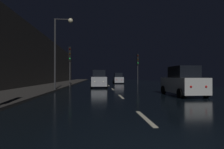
{
  "coord_description": "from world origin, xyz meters",
  "views": [
    {
      "loc": [
        -1.56,
        -2.75,
        1.4
      ],
      "look_at": [
        0.41,
        22.0,
        1.61
      ],
      "focal_mm": 28.24,
      "sensor_mm": 36.0,
      "label": 1
    }
  ],
  "objects": [
    {
      "name": "lane_centerline",
      "position": [
        0.0,
        12.67,
        0.01
      ],
      "size": [
        0.16,
        22.03,
        0.01
      ],
      "color": "beige",
      "rests_on": "ground"
    },
    {
      "name": "traffic_light_far_right",
      "position": [
        5.29,
        27.21,
        3.81
      ],
      "size": [
        0.31,
        0.46,
        5.2
      ],
      "rotation": [
        0.0,
        0.0,
        -1.58
      ],
      "color": "#38383A",
      "rests_on": "ground"
    },
    {
      "name": "traffic_light_far_left",
      "position": [
        -5.29,
        21.02,
        3.87
      ],
      "size": [
        0.32,
        0.47,
        5.28
      ],
      "rotation": [
        0.0,
        0.0,
        -1.52
      ],
      "color": "#38383A",
      "rests_on": "ground"
    },
    {
      "name": "ground",
      "position": [
        0.0,
        24.5,
        -0.01
      ],
      "size": [
        27.59,
        84.0,
        0.02
      ],
      "primitive_type": "cube",
      "color": "black"
    },
    {
      "name": "streetlamp_overhead",
      "position": [
        -5.02,
        13.71,
        4.51
      ],
      "size": [
        1.7,
        0.44,
        6.74
      ],
      "color": "#2D2D30",
      "rests_on": "ground"
    },
    {
      "name": "car_distant_taillights",
      "position": [
        2.2,
        30.07,
        0.9
      ],
      "size": [
        1.81,
        3.91,
        1.97
      ],
      "rotation": [
        0.0,
        0.0,
        1.57
      ],
      "color": "#A5A8AD",
      "rests_on": "ground"
    },
    {
      "name": "sidewalk_left",
      "position": [
        -7.59,
        24.5,
        0.07
      ],
      "size": [
        4.4,
        84.0,
        0.15
      ],
      "primitive_type": "cube",
      "color": "#33302D",
      "rests_on": "ground"
    },
    {
      "name": "car_approaching_headlights",
      "position": [
        -1.43,
        18.94,
        0.97
      ],
      "size": [
        1.94,
        4.21,
        2.12
      ],
      "rotation": [
        0.0,
        0.0,
        -1.57
      ],
      "color": "#A5A8AD",
      "rests_on": "ground"
    },
    {
      "name": "building_facade_left",
      "position": [
        -10.19,
        21.0,
        3.87
      ],
      "size": [
        0.8,
        63.0,
        7.75
      ],
      "primitive_type": "cube",
      "color": "#2D2B28",
      "rests_on": "ground"
    },
    {
      "name": "car_parked_right_near",
      "position": [
        4.49,
        9.42,
        0.96
      ],
      "size": [
        1.92,
        4.16,
        2.1
      ],
      "rotation": [
        0.0,
        0.0,
        1.57
      ],
      "color": "silver",
      "rests_on": "ground"
    }
  ]
}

